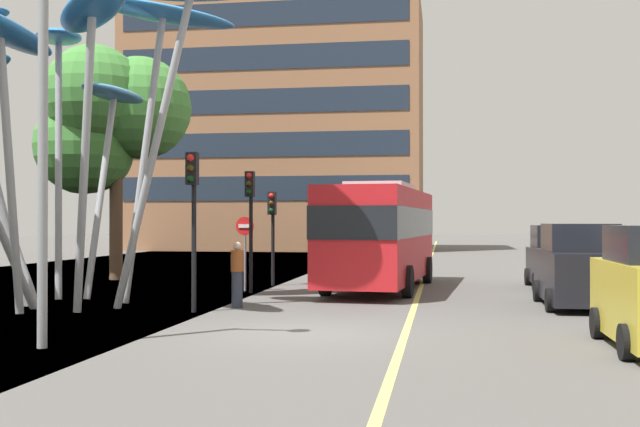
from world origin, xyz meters
name	(u,v)px	position (x,y,z in m)	size (l,w,h in m)	color
ground	(268,334)	(-0.68, 0.00, -0.05)	(120.00, 240.00, 0.10)	#54514F
red_bus	(380,231)	(0.79, 10.27, 1.92)	(3.33, 9.80, 3.52)	red
leaf_sculpture	(61,52)	(-7.20, 3.81, 6.79)	(11.82, 11.77, 8.53)	#9EA0A5
traffic_light_kerb_near	(193,197)	(-3.27, 2.96, 2.86)	(0.28, 0.42, 3.96)	black
traffic_light_kerb_far	(250,205)	(-3.15, 8.26, 2.77)	(0.28, 0.42, 3.83)	black
traffic_light_island_mid	(272,217)	(-3.05, 11.02, 2.39)	(0.28, 0.42, 3.29)	black
car_parked_mid	(579,268)	(6.38, 5.76, 1.03)	(2.02, 4.23, 2.20)	black
car_parked_far	(558,259)	(6.67, 11.55, 0.99)	(1.92, 3.80, 2.13)	black
street_lamp	(64,90)	(-3.81, -2.58, 4.60)	(1.73, 0.44, 7.14)	gray
tree_pavement_near	(106,122)	(-10.03, 12.78, 6.11)	(5.92, 4.96, 8.95)	brown
pedestrian	(237,275)	(-2.47, 4.22, 0.87)	(0.34, 0.34, 1.72)	#2D3342
no_entry_sign	(245,241)	(-3.48, 8.89, 1.61)	(0.60, 0.12, 2.41)	gray
backdrop_building	(278,129)	(-10.31, 45.67, 9.67)	(22.96, 11.12, 19.32)	#8E6042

